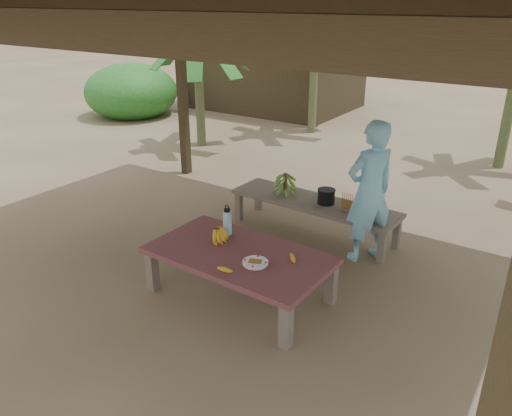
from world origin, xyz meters
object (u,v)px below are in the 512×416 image
Objects in this scene: bench at (314,205)px; water_flask at (227,222)px; ripe_banana_bunch at (215,233)px; cooking_pot at (326,197)px; woman at (369,192)px; work_table at (239,258)px; plate at (255,263)px.

water_flask is (-0.27, -1.46, 0.25)m from bench.
bench is 1.68m from ripe_banana_bunch.
bench is 0.22m from cooking_pot.
cooking_pot is 0.13× the size of woman.
bench is 6.60× the size of water_flask.
woman is at bearing -14.92° from bench.
work_table is 7.34× the size of plate.
plate is at bearing -20.72° from work_table.
cooking_pot reaches higher than plate.
bench is at bearing 93.81° from work_table.
woman reaches higher than ripe_banana_bunch.
work_table is 1.70m from woman.
ripe_banana_bunch is 1.80m from woman.
bench is (-0.08, 1.73, -0.04)m from work_table.
plate is at bearing -17.47° from ripe_banana_bunch.
plate is 0.74× the size of water_flask.
cooking_pot is at bearing 88.54° from work_table.
ripe_banana_bunch is at bearing -98.35° from bench.
plate reaches higher than bench.
woman is at bearing 73.71° from plate.
woman is (0.73, 1.49, 0.39)m from work_table.
water_flask reaches higher than ripe_banana_bunch.
work_table is at bearing -14.04° from ripe_banana_bunch.
plate is 1.86m from cooking_pot.
plate is 0.74m from water_flask.
bench is 10.42× the size of cooking_pot.
woman is (0.81, -0.24, 0.43)m from bench.
woman is at bearing 48.28° from water_flask.
bench is at bearing -175.56° from cooking_pot.
woman is (0.47, 1.60, 0.31)m from plate.
water_flask is 0.20× the size of woman.
woman is at bearing 65.11° from work_table.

